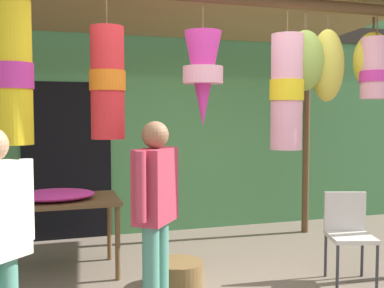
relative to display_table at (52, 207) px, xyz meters
name	(u,v)px	position (x,y,z in m)	size (l,w,h in m)	color
shop_facade	(152,66)	(1.32, 1.47, 1.56)	(12.50, 0.29, 4.48)	#47844C
market_stall_canopy	(197,30)	(1.37, -0.41, 1.72)	(4.50, 2.31, 2.79)	brown
display_table	(52,207)	(0.00, 0.00, 0.00)	(1.30, 0.75, 0.76)	brown
flower_heap_on_table	(57,195)	(0.05, -0.06, 0.13)	(0.77, 0.54, 0.10)	#D13399
folding_chair	(348,229)	(2.71, -0.98, -0.18)	(0.50, 0.50, 0.84)	beige
wicker_basket_by_table	(179,273)	(1.12, -0.63, -0.57)	(0.46, 0.46, 0.23)	brown
vendor_in_orange	(156,204)	(0.77, -1.24, 0.22)	(0.42, 0.49, 1.54)	#4C8E7A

